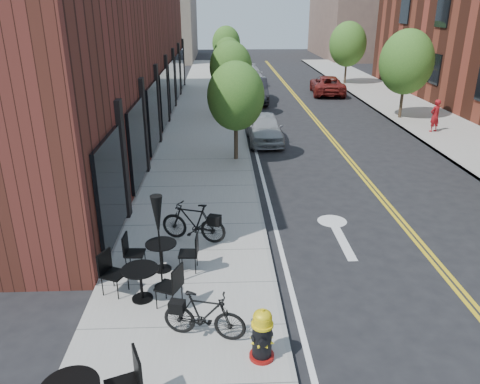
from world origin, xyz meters
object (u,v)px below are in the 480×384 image
object	(u,v)px
bicycle_left	(193,222)
bistro_set_c	(162,252)
pedestrian	(435,116)
parked_car_c	(250,75)
patio_umbrella	(158,223)
parked_car_b	(255,90)
bicycle_right	(204,315)
parked_car_far	(327,85)
parked_car_a	(265,128)
fire_hydrant	(262,335)
bistro_set_b	(141,279)

from	to	relation	value
bicycle_left	bistro_set_c	xyz separation A→B (m)	(-0.66, -1.43, -0.08)
pedestrian	parked_car_c	bearing A→B (deg)	-87.74
patio_umbrella	parked_car_b	world-z (taller)	patio_umbrella
bicycle_right	parked_car_c	distance (m)	30.80
parked_car_far	parked_car_a	bearing A→B (deg)	70.90
bicycle_left	parked_car_c	distance (m)	27.02
fire_hydrant	bistro_set_b	xyz separation A→B (m)	(-2.35, 1.85, 0.00)
bistro_set_b	bistro_set_c	size ratio (longest dim) A/B	1.07
parked_car_c	pedestrian	distance (m)	17.85
bicycle_right	bicycle_left	bearing A→B (deg)	20.36
bistro_set_b	parked_car_far	bearing A→B (deg)	92.97
bistro_set_b	patio_umbrella	bearing A→B (deg)	70.73
parked_car_far	fire_hydrant	bearing A→B (deg)	80.84
bicycle_right	bistro_set_c	xyz separation A→B (m)	(-1.05, 2.41, -0.02)
parked_car_a	parked_car_far	distance (m)	13.25
patio_umbrella	bicycle_left	bearing A→B (deg)	75.19
bicycle_right	parked_car_c	size ratio (longest dim) A/B	0.33
bicycle_left	parked_car_b	world-z (taller)	parked_car_b
pedestrian	patio_umbrella	bearing A→B (deg)	24.13
patio_umbrella	parked_car_far	distance (m)	25.65
fire_hydrant	patio_umbrella	size ratio (longest dim) A/B	0.46
bistro_set_c	pedestrian	distance (m)	16.97
parked_car_b	bistro_set_b	bearing A→B (deg)	-99.07
bistro_set_b	bicycle_right	bearing A→B (deg)	-19.50
bicycle_right	parked_car_c	bearing A→B (deg)	9.52
parked_car_a	parked_car_far	size ratio (longest dim) A/B	0.82
parked_car_b	parked_car_c	size ratio (longest dim) A/B	0.95
fire_hydrant	parked_car_c	xyz separation A→B (m)	(1.72, 31.28, 0.09)
bicycle_right	bistro_set_b	bearing A→B (deg)	61.54
pedestrian	fire_hydrant	bearing A→B (deg)	33.58
bistro_set_b	parked_car_far	world-z (taller)	parked_car_far
patio_umbrella	parked_car_far	bearing A→B (deg)	69.87
parked_car_c	parked_car_far	xyz separation A→B (m)	(5.13, -4.96, -0.05)
parked_car_a	pedestrian	distance (m)	8.38
bistro_set_c	parked_car_c	world-z (taller)	parked_car_c
bistro_set_b	parked_car_b	bearing A→B (deg)	103.40
patio_umbrella	pedestrian	world-z (taller)	patio_umbrella
bistro_set_c	pedestrian	xyz separation A→B (m)	(11.71, 12.28, 0.33)
fire_hydrant	bistro_set_b	world-z (taller)	fire_hydrant
bicycle_right	bistro_set_c	world-z (taller)	bicycle_right
bistro_set_c	parked_car_far	bearing A→B (deg)	72.29
bicycle_left	parked_car_far	world-z (taller)	parked_car_far
parked_car_b	pedestrian	world-z (taller)	pedestrian
parked_car_a	parked_car_b	xyz separation A→B (m)	(0.22, 9.42, 0.10)
parked_car_b	parked_car_c	xyz separation A→B (m)	(0.15, 7.60, -0.06)
bistro_set_c	parked_car_b	bearing A→B (deg)	83.25
parked_car_a	parked_car_c	xyz separation A→B (m)	(0.37, 17.02, 0.04)
bistro_set_c	patio_umbrella	xyz separation A→B (m)	(0.08, -0.76, 1.10)
bistro_set_c	parked_car_a	world-z (taller)	parked_car_a
fire_hydrant	bistro_set_b	size ratio (longest dim) A/B	0.56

